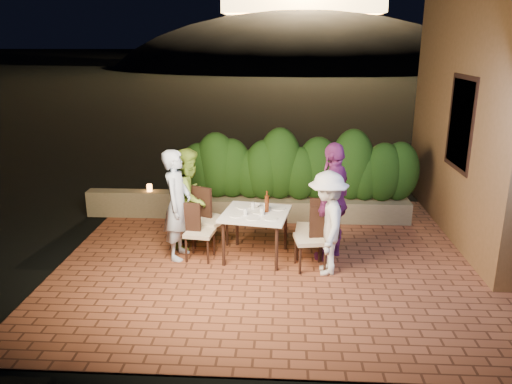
# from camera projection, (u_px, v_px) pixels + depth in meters

# --- Properties ---
(ground) EXTENTS (400.00, 400.00, 0.00)m
(ground) POSITION_uv_depth(u_px,v_px,m) (288.00, 272.00, 7.46)
(ground) COLOR black
(ground) RESTS_ON ground
(terrace_floor) EXTENTS (7.00, 6.00, 0.15)m
(terrace_floor) POSITION_uv_depth(u_px,v_px,m) (288.00, 261.00, 7.95)
(terrace_floor) COLOR brown
(terrace_floor) RESTS_ON ground
(building_wall) EXTENTS (1.60, 5.00, 5.00)m
(building_wall) POSITION_uv_depth(u_px,v_px,m) (503.00, 90.00, 8.44)
(building_wall) COLOR olive
(building_wall) RESTS_ON ground
(window_pane) EXTENTS (0.08, 1.00, 1.40)m
(window_pane) POSITION_uv_depth(u_px,v_px,m) (462.00, 123.00, 8.15)
(window_pane) COLOR black
(window_pane) RESTS_ON building_wall
(window_frame) EXTENTS (0.06, 1.15, 1.55)m
(window_frame) POSITION_uv_depth(u_px,v_px,m) (462.00, 123.00, 8.15)
(window_frame) COLOR black
(window_frame) RESTS_ON building_wall
(planter) EXTENTS (4.20, 0.55, 0.40)m
(planter) POSITION_uv_depth(u_px,v_px,m) (298.00, 209.00, 9.58)
(planter) COLOR #786C4C
(planter) RESTS_ON ground
(hedge) EXTENTS (4.00, 0.70, 1.10)m
(hedge) POSITION_uv_depth(u_px,v_px,m) (299.00, 171.00, 9.36)
(hedge) COLOR #18390F
(hedge) RESTS_ON planter
(parapet) EXTENTS (2.20, 0.30, 0.50)m
(parapet) POSITION_uv_depth(u_px,v_px,m) (144.00, 203.00, 9.73)
(parapet) COLOR #786C4C
(parapet) RESTS_ON ground
(hill) EXTENTS (52.00, 40.00, 22.00)m
(hill) POSITION_uv_depth(u_px,v_px,m) (301.00, 98.00, 65.81)
(hill) COLOR black
(hill) RESTS_ON ground
(dining_table) EXTENTS (1.14, 1.14, 0.75)m
(dining_table) POSITION_uv_depth(u_px,v_px,m) (256.00, 235.00, 7.82)
(dining_table) COLOR white
(dining_table) RESTS_ON ground
(plate_nw) EXTENTS (0.22, 0.22, 0.01)m
(plate_nw) POSITION_uv_depth(u_px,v_px,m) (236.00, 215.00, 7.56)
(plate_nw) COLOR white
(plate_nw) RESTS_ON dining_table
(plate_sw) EXTENTS (0.21, 0.21, 0.01)m
(plate_sw) POSITION_uv_depth(u_px,v_px,m) (243.00, 207.00, 7.93)
(plate_sw) COLOR white
(plate_sw) RESTS_ON dining_table
(plate_ne) EXTENTS (0.22, 0.22, 0.01)m
(plate_ne) POSITION_uv_depth(u_px,v_px,m) (270.00, 218.00, 7.44)
(plate_ne) COLOR white
(plate_ne) RESTS_ON dining_table
(plate_se) EXTENTS (0.23, 0.23, 0.01)m
(plate_se) POSITION_uv_depth(u_px,v_px,m) (278.00, 208.00, 7.88)
(plate_se) COLOR white
(plate_se) RESTS_ON dining_table
(plate_centre) EXTENTS (0.21, 0.21, 0.01)m
(plate_centre) POSITION_uv_depth(u_px,v_px,m) (258.00, 212.00, 7.72)
(plate_centre) COLOR white
(plate_centre) RESTS_ON dining_table
(plate_front) EXTENTS (0.21, 0.21, 0.01)m
(plate_front) POSITION_uv_depth(u_px,v_px,m) (253.00, 218.00, 7.43)
(plate_front) COLOR white
(plate_front) RESTS_ON dining_table
(glass_nw) EXTENTS (0.07, 0.07, 0.11)m
(glass_nw) POSITION_uv_depth(u_px,v_px,m) (245.00, 212.00, 7.56)
(glass_nw) COLOR silver
(glass_nw) RESTS_ON dining_table
(glass_sw) EXTENTS (0.06, 0.06, 0.10)m
(glass_sw) POSITION_uv_depth(u_px,v_px,m) (253.00, 205.00, 7.87)
(glass_sw) COLOR silver
(glass_sw) RESTS_ON dining_table
(glass_ne) EXTENTS (0.07, 0.07, 0.12)m
(glass_ne) POSITION_uv_depth(u_px,v_px,m) (262.00, 211.00, 7.58)
(glass_ne) COLOR silver
(glass_ne) RESTS_ON dining_table
(glass_se) EXTENTS (0.06, 0.06, 0.11)m
(glass_se) POSITION_uv_depth(u_px,v_px,m) (266.00, 206.00, 7.83)
(glass_se) COLOR silver
(glass_se) RESTS_ON dining_table
(beer_bottle) EXTENTS (0.07, 0.07, 0.34)m
(beer_bottle) POSITION_uv_depth(u_px,v_px,m) (267.00, 202.00, 7.68)
(beer_bottle) COLOR #4E210D
(beer_bottle) RESTS_ON dining_table
(bowl) EXTENTS (0.22, 0.22, 0.04)m
(bowl) POSITION_uv_depth(u_px,v_px,m) (255.00, 206.00, 7.97)
(bowl) COLOR white
(bowl) RESTS_ON dining_table
(chair_left_front) EXTENTS (0.47, 0.47, 0.91)m
(chair_left_front) POSITION_uv_depth(u_px,v_px,m) (200.00, 231.00, 7.74)
(chair_left_front) COLOR black
(chair_left_front) RESTS_ON ground
(chair_left_back) EXTENTS (0.63, 0.63, 1.02)m
(chair_left_back) POSITION_uv_depth(u_px,v_px,m) (210.00, 218.00, 8.16)
(chair_left_back) COLOR black
(chair_left_back) RESTS_ON ground
(chair_right_front) EXTENTS (0.52, 0.52, 0.98)m
(chair_right_front) POSITION_uv_depth(u_px,v_px,m) (311.00, 238.00, 7.40)
(chair_right_front) COLOR black
(chair_right_front) RESTS_ON ground
(chair_right_back) EXTENTS (0.48, 0.48, 0.97)m
(chair_right_back) POSITION_uv_depth(u_px,v_px,m) (310.00, 228.00, 7.82)
(chair_right_back) COLOR black
(chair_right_back) RESTS_ON ground
(diner_blue) EXTENTS (0.47, 0.67, 1.74)m
(diner_blue) POSITION_uv_depth(u_px,v_px,m) (177.00, 205.00, 7.70)
(diner_blue) COLOR silver
(diner_blue) RESTS_ON ground
(diner_green) EXTENTS (0.75, 0.90, 1.64)m
(diner_green) POSITION_uv_depth(u_px,v_px,m) (190.00, 197.00, 8.21)
(diner_green) COLOR #88B538
(diner_green) RESTS_ON ground
(diner_white) EXTENTS (0.58, 1.00, 1.54)m
(diner_white) POSITION_uv_depth(u_px,v_px,m) (327.00, 223.00, 7.20)
(diner_white) COLOR silver
(diner_white) RESTS_ON ground
(diner_purple) EXTENTS (0.85, 1.18, 1.86)m
(diner_purple) POSITION_uv_depth(u_px,v_px,m) (333.00, 202.00, 7.65)
(diner_purple) COLOR #732665
(diner_purple) RESTS_ON ground
(parapet_lamp) EXTENTS (0.10, 0.10, 0.14)m
(parapet_lamp) POSITION_uv_depth(u_px,v_px,m) (149.00, 188.00, 9.63)
(parapet_lamp) COLOR orange
(parapet_lamp) RESTS_ON parapet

